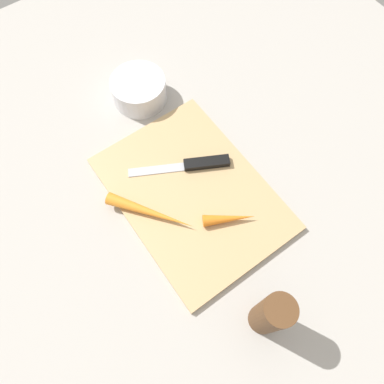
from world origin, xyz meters
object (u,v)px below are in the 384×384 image
object	(u,v)px
carrot_long	(150,212)
small_bowl	(139,90)
pepper_grinder	(271,315)
cutting_board	(192,193)
knife	(200,164)
carrot_short	(229,219)

from	to	relation	value
carrot_long	small_bowl	distance (m)	0.28
pepper_grinder	cutting_board	bearing A→B (deg)	-8.33
cutting_board	small_bowl	distance (m)	0.26
knife	carrot_short	size ratio (longest dim) A/B	1.94
cutting_board	pepper_grinder	distance (m)	0.27
carrot_long	pepper_grinder	size ratio (longest dim) A/B	1.15
knife	small_bowl	distance (m)	0.22
knife	carrot_long	xyz separation A→B (m)	(-0.03, 0.14, 0.01)
cutting_board	carrot_short	size ratio (longest dim) A/B	3.77
carrot_long	small_bowl	xyz separation A→B (m)	(0.25, -0.13, 0.00)
carrot_short	small_bowl	distance (m)	0.34
cutting_board	small_bowl	bearing A→B (deg)	-9.56
cutting_board	carrot_short	bearing A→B (deg)	-166.32
carrot_long	carrot_short	world-z (taller)	carrot_long
cutting_board	small_bowl	xyz separation A→B (m)	(0.26, -0.04, 0.02)
cutting_board	pepper_grinder	bearing A→B (deg)	171.67
knife	pepper_grinder	distance (m)	0.31
knife	cutting_board	bearing A→B (deg)	67.64
cutting_board	knife	distance (m)	0.06
small_bowl	pepper_grinder	bearing A→B (deg)	171.05
carrot_short	pepper_grinder	bearing A→B (deg)	-79.05
small_bowl	pepper_grinder	world-z (taller)	pepper_grinder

